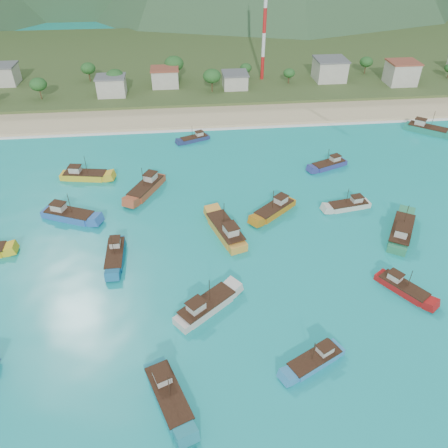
{
  "coord_description": "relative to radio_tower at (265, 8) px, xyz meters",
  "views": [
    {
      "loc": [
        -1.91,
        -50.32,
        53.55
      ],
      "look_at": [
        5.1,
        18.0,
        3.0
      ],
      "focal_mm": 35.0,
      "sensor_mm": 36.0,
      "label": 1
    }
  ],
  "objects": [
    {
      "name": "ground",
      "position": [
        -28.3,
        -108.0,
        -25.38
      ],
      "size": [
        600.0,
        600.0,
        0.0
      ],
      "primitive_type": "plane",
      "color": "#0E9A89",
      "rests_on": "ground"
    },
    {
      "name": "beach",
      "position": [
        -28.3,
        -29.0,
        -25.38
      ],
      "size": [
        400.0,
        18.0,
        1.2
      ],
      "primitive_type": "cube",
      "color": "beige",
      "rests_on": "ground"
    },
    {
      "name": "land",
      "position": [
        -28.3,
        32.0,
        -25.38
      ],
      "size": [
        400.0,
        110.0,
        2.4
      ],
      "primitive_type": "cube",
      "color": "#385123",
      "rests_on": "ground"
    },
    {
      "name": "surf_line",
      "position": [
        -28.3,
        -38.5,
        -25.38
      ],
      "size": [
        400.0,
        2.5,
        0.08
      ],
      "primitive_type": "cube",
      "color": "white",
      "rests_on": "ground"
    },
    {
      "name": "village",
      "position": [
        -16.64,
        -6.0,
        -20.58
      ],
      "size": [
        214.35,
        25.76,
        7.39
      ],
      "color": "beige",
      "rests_on": "ground"
    },
    {
      "name": "vegetation",
      "position": [
        -34.77,
        -4.85,
        -20.19
      ],
      "size": [
        270.62,
        25.07,
        9.05
      ],
      "color": "#235623",
      "rests_on": "ground"
    },
    {
      "name": "radio_tower",
      "position": [
        0.0,
        0.0,
        0.0
      ],
      "size": [
        1.2,
        1.2,
        47.55
      ],
      "color": "red",
      "rests_on": "ground"
    },
    {
      "name": "boat_0",
      "position": [
        -13.21,
        -121.03,
        -24.78
      ],
      "size": [
        9.41,
        6.55,
        5.42
      ],
      "rotation": [
        0.0,
        0.0,
        2.04
      ],
      "color": "teal",
      "rests_on": "ground"
    },
    {
      "name": "boat_2",
      "position": [
        5.9,
        -64.61,
        -24.75
      ],
      "size": [
        9.87,
        6.22,
        5.62
      ],
      "rotation": [
        0.0,
        0.0,
        1.96
      ],
      "color": "navy",
      "rests_on": "ground"
    },
    {
      "name": "boat_3",
      "position": [
        -28.14,
        -109.3,
        -24.57
      ],
      "size": [
        10.77,
        9.5,
        6.58
      ],
      "rotation": [
        0.0,
        0.0,
        5.38
      ],
      "color": "beige",
      "rests_on": "ground"
    },
    {
      "name": "boat_4",
      "position": [
        -11.61,
        -82.98,
        -24.6
      ],
      "size": [
        10.36,
        9.41,
        6.4
      ],
      "rotation": [
        0.0,
        0.0,
        2.27
      ],
      "color": "#BB7316",
      "rests_on": "ground"
    },
    {
      "name": "boat_5",
      "position": [
        5.57,
        -108.23,
        -24.77
      ],
      "size": [
        7.54,
        9.21,
        5.49
      ],
      "rotation": [
        0.0,
        0.0,
        3.75
      ],
      "color": "#A51414",
      "rests_on": "ground"
    },
    {
      "name": "boat_7",
      "position": [
        -44.05,
        -94.58,
        -24.69
      ],
      "size": [
        3.11,
        10.11,
        5.95
      ],
      "rotation": [
        0.0,
        0.0,
        3.15
      ],
      "color": "#19608E",
      "rests_on": "ground"
    },
    {
      "name": "boat_9",
      "position": [
        -54.24,
        -64.13,
        -24.58
      ],
      "size": [
        11.43,
        5.08,
        6.52
      ],
      "rotation": [
        0.0,
        0.0,
        4.54
      ],
      "color": "gold",
      "rests_on": "ground"
    },
    {
      "name": "boat_17",
      "position": [
        11.76,
        -93.63,
        -24.44
      ],
      "size": [
        9.58,
        12.42,
        7.29
      ],
      "rotation": [
        0.0,
        0.0,
        5.73
      ],
      "color": "#237C51",
      "rests_on": "ground"
    },
    {
      "name": "boat_18",
      "position": [
        -34.2,
        -124.5,
        -24.59
      ],
      "size": [
        6.98,
        11.44,
        6.51
      ],
      "rotation": [
        0.0,
        0.0,
        3.51
      ],
      "color": "teal",
      "rests_on": "ground"
    },
    {
      "name": "boat_22",
      "position": [
        -39.21,
        -71.51,
        -24.48
      ],
      "size": [
        8.78,
        12.2,
        7.06
      ],
      "rotation": [
        0.0,
        0.0,
        2.65
      ],
      "color": "#A94A2B",
      "rests_on": "ground"
    },
    {
      "name": "boat_23",
      "position": [
        4.75,
        -82.87,
        -24.77
      ],
      "size": [
        9.66,
        4.26,
        5.52
      ],
      "rotation": [
        0.0,
        0.0,
        1.74
      ],
      "color": "beige",
      "rests_on": "ground"
    },
    {
      "name": "boat_25",
      "position": [
        40.07,
        -47.25,
        -24.5
      ],
      "size": [
        11.36,
        10.18,
        6.98
      ],
      "rotation": [
        0.0,
        0.0,
        4.03
      ],
      "color": "#1A7C66",
      "rests_on": "ground"
    },
    {
      "name": "boat_26",
      "position": [
        -26.94,
        -45.93,
        -24.88
      ],
      "size": [
        8.61,
        5.46,
        4.91
      ],
      "rotation": [
        0.0,
        0.0,
        1.97
      ],
      "color": "navy",
      "rests_on": "ground"
    },
    {
      "name": "boat_27",
      "position": [
        -22.76,
        -89.61,
        -24.43
      ],
      "size": [
        7.34,
        12.99,
        7.36
      ],
      "rotation": [
        0.0,
        0.0,
        0.31
      ],
      "color": "gold",
      "rests_on": "ground"
    },
    {
      "name": "boat_28",
      "position": [
        -54.96,
        -80.67,
        -24.54
      ],
      "size": [
        11.82,
        7.57,
        6.74
      ],
      "rotation": [
        0.0,
        0.0,
        4.31
      ],
      "color": "#2B5FAF",
      "rests_on": "ground"
    }
  ]
}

